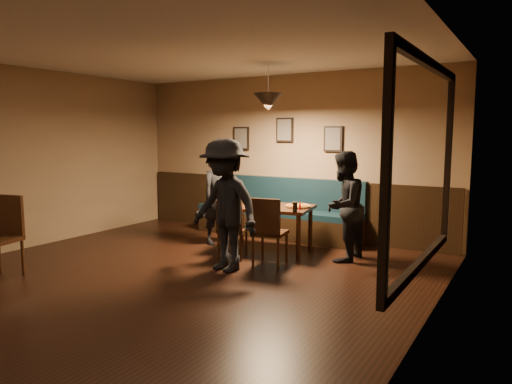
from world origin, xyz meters
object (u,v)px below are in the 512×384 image
dining_table (268,229)px  diner_right (343,206)px  tabasco_bottle (300,206)px  soda_glass (295,207)px  diner_left (217,198)px  booth_bench (277,209)px  chair_near_left (233,229)px  chair_near_right (270,231)px  diner_front (225,205)px

dining_table → diner_right: (1.16, 0.10, 0.42)m
tabasco_bottle → soda_glass: bearing=-81.8°
dining_table → tabasco_bottle: 0.71m
diner_left → soda_glass: diner_left is taller
booth_bench → soda_glass: size_ratio=21.10×
tabasco_bottle → chair_near_left: bearing=-147.9°
chair_near_left → diner_left: 1.02m
chair_near_left → booth_bench: bearing=76.1°
chair_near_right → tabasco_bottle: bearing=64.5°
diner_front → dining_table: bearing=103.2°
soda_glass → booth_bench: bearing=127.5°
booth_bench → dining_table: booth_bench is taller
diner_left → booth_bench: bearing=-21.8°
diner_front → diner_right: bearing=60.3°
chair_near_left → diner_right: size_ratio=0.55×
diner_front → booth_bench: bearing=112.7°
chair_near_left → diner_front: 0.76m
booth_bench → chair_near_left: (0.11, -1.54, -0.07)m
booth_bench → diner_left: size_ratio=2.00×
soda_glass → tabasco_bottle: bearing=98.2°
booth_bench → chair_near_right: booth_bench is taller
diner_front → tabasco_bottle: diner_front is taller
soda_glass → chair_near_left: bearing=-161.4°
tabasco_bottle → dining_table: bearing=172.6°
chair_near_right → diner_front: (-0.39, -0.51, 0.39)m
diner_front → chair_near_right: bearing=65.4°
chair_near_left → soda_glass: 0.96m
chair_near_left → tabasco_bottle: bearing=14.1°
dining_table → diner_front: bearing=-99.6°
diner_right → diner_front: bearing=-38.4°
diner_right → chair_near_left: bearing=-60.0°
diner_left → diner_right: 2.14m
dining_table → tabasco_bottle: (0.57, -0.07, 0.41)m
dining_table → soda_glass: soda_glass is taller
chair_near_right → soda_glass: size_ratio=6.62×
dining_table → tabasco_bottle: size_ratio=11.07×
dining_table → chair_near_right: 0.77m
booth_bench → diner_front: bearing=-79.9°
diner_front → soda_glass: size_ratio=12.12×
chair_near_left → soda_glass: size_ratio=6.04×
chair_near_left → chair_near_right: 0.65m
booth_bench → dining_table: (0.36, -0.96, -0.15)m
dining_table → booth_bench: bearing=100.5°
chair_near_right → diner_right: size_ratio=0.61×
chair_near_left → diner_left: diner_left is taller
chair_near_left → chair_near_right: size_ratio=0.91×
diner_front → soda_glass: bearing=68.1°
booth_bench → chair_near_right: (0.76, -1.60, -0.03)m
dining_table → diner_right: diner_right is taller
booth_bench → diner_front: (0.37, -2.11, 0.36)m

